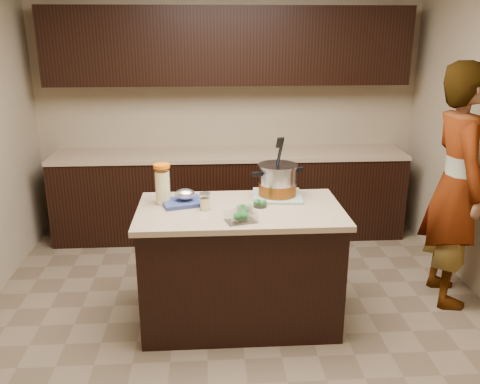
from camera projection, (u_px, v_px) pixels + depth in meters
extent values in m
plane|color=brown|center=(240.00, 318.00, 3.89)|extent=(4.00, 4.00, 0.00)
cube|color=tan|center=(228.00, 104.00, 5.37)|extent=(4.00, 0.04, 2.70)
cube|color=tan|center=(281.00, 289.00, 1.57)|extent=(4.00, 0.04, 2.70)
cube|color=black|center=(230.00, 196.00, 5.37)|extent=(3.60, 0.60, 0.86)
cube|color=tan|center=(229.00, 154.00, 5.23)|extent=(3.60, 0.63, 0.04)
cube|color=black|center=(228.00, 46.00, 5.01)|extent=(3.60, 0.35, 0.75)
cube|color=black|center=(240.00, 268.00, 3.75)|extent=(1.40, 0.75, 0.86)
cube|color=tan|center=(240.00, 211.00, 3.61)|extent=(1.46, 0.81, 0.04)
cube|color=#4F7654|center=(277.00, 196.00, 3.84)|extent=(0.39, 0.39, 0.02)
cylinder|color=#B7B7BC|center=(278.00, 181.00, 3.80)|extent=(0.35, 0.35, 0.22)
cylinder|color=brown|center=(277.00, 189.00, 3.82)|extent=(0.36, 0.36, 0.09)
cylinder|color=#B7B7BC|center=(278.00, 166.00, 3.76)|extent=(0.38, 0.38, 0.01)
cube|color=black|center=(256.00, 174.00, 3.72)|extent=(0.08, 0.06, 0.03)
cube|color=black|center=(299.00, 169.00, 3.84)|extent=(0.08, 0.06, 0.03)
cylinder|color=black|center=(279.00, 158.00, 3.72)|extent=(0.06, 0.12, 0.27)
cylinder|color=#E2D68A|center=(163.00, 188.00, 3.67)|extent=(0.13, 0.13, 0.24)
cylinder|color=white|center=(163.00, 186.00, 3.67)|extent=(0.14, 0.14, 0.27)
cylinder|color=#F36605|center=(162.00, 166.00, 3.62)|extent=(0.14, 0.14, 0.02)
cylinder|color=#E2D68A|center=(205.00, 204.00, 3.57)|extent=(0.09, 0.09, 0.08)
cylinder|color=white|center=(205.00, 202.00, 3.56)|extent=(0.09, 0.09, 0.11)
cylinder|color=silver|center=(205.00, 193.00, 3.54)|extent=(0.10, 0.10, 0.02)
cylinder|color=silver|center=(260.00, 204.00, 3.63)|extent=(0.12, 0.12, 0.05)
cylinder|color=silver|center=(245.00, 209.00, 3.50)|extent=(0.11, 0.11, 0.05)
cube|color=silver|center=(241.00, 216.00, 3.35)|extent=(0.23, 0.19, 0.07)
cube|color=navy|center=(183.00, 202.00, 3.68)|extent=(0.34, 0.30, 0.03)
ellipsoid|color=silver|center=(185.00, 195.00, 3.67)|extent=(0.15, 0.12, 0.08)
imported|color=gray|center=(457.00, 186.00, 3.93)|extent=(0.53, 0.74, 1.90)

